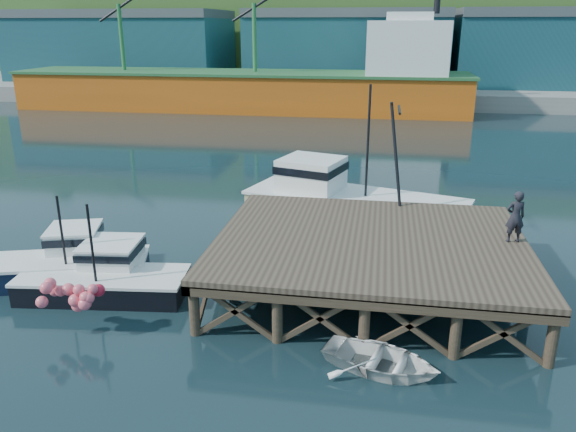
% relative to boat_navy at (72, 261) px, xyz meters
% --- Properties ---
extents(ground, '(300.00, 300.00, 0.00)m').
position_rel_boat_navy_xyz_m(ground, '(6.67, 1.22, -0.78)').
color(ground, black).
rests_on(ground, ground).
extents(wharf, '(12.00, 10.00, 2.62)m').
position_rel_boat_navy_xyz_m(wharf, '(12.17, 1.03, 1.17)').
color(wharf, brown).
rests_on(wharf, ground).
extents(far_quay, '(160.00, 40.00, 2.00)m').
position_rel_boat_navy_xyz_m(far_quay, '(6.67, 71.22, 0.22)').
color(far_quay, gray).
rests_on(far_quay, ground).
extents(warehouse_left, '(32.00, 16.00, 9.00)m').
position_rel_boat_navy_xyz_m(warehouse_left, '(-28.33, 66.22, 5.72)').
color(warehouse_left, '#1A4E56').
rests_on(warehouse_left, far_quay).
extents(warehouse_mid, '(28.00, 16.00, 9.00)m').
position_rel_boat_navy_xyz_m(warehouse_mid, '(6.67, 66.22, 5.72)').
color(warehouse_mid, '#1A4E56').
rests_on(warehouse_mid, far_quay).
extents(warehouse_right, '(30.00, 16.00, 9.00)m').
position_rel_boat_navy_xyz_m(warehouse_right, '(36.67, 66.22, 5.72)').
color(warehouse_right, '#1A4E56').
rests_on(warehouse_right, far_quay).
extents(cargo_ship, '(55.50, 10.00, 13.75)m').
position_rel_boat_navy_xyz_m(cargo_ship, '(-1.80, 49.22, 2.54)').
color(cargo_ship, '#CB5813').
rests_on(cargo_ship, ground).
extents(hillside, '(220.00, 50.00, 22.00)m').
position_rel_boat_navy_xyz_m(hillside, '(6.67, 101.22, 10.22)').
color(hillside, '#2D511E').
rests_on(hillside, ground).
extents(boat_navy, '(6.55, 4.30, 3.86)m').
position_rel_boat_navy_xyz_m(boat_navy, '(0.00, 0.00, 0.00)').
color(boat_navy, black).
rests_on(boat_navy, ground).
extents(boat_black, '(6.65, 5.55, 3.97)m').
position_rel_boat_navy_xyz_m(boat_black, '(2.02, -1.08, -0.05)').
color(boat_black, black).
rests_on(boat_black, ground).
extents(trawler, '(11.72, 7.01, 7.40)m').
position_rel_boat_navy_xyz_m(trawler, '(10.99, 7.72, 0.75)').
color(trawler, '#C6BA80').
rests_on(trawler, ground).
extents(dinghy, '(4.21, 3.53, 0.75)m').
position_rel_boat_navy_xyz_m(dinghy, '(12.74, -4.58, -0.40)').
color(dinghy, white).
rests_on(dinghy, ground).
extents(dockworker, '(0.82, 0.63, 2.03)m').
position_rel_boat_navy_xyz_m(dockworker, '(17.57, 1.71, 2.36)').
color(dockworker, black).
rests_on(dockworker, wharf).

